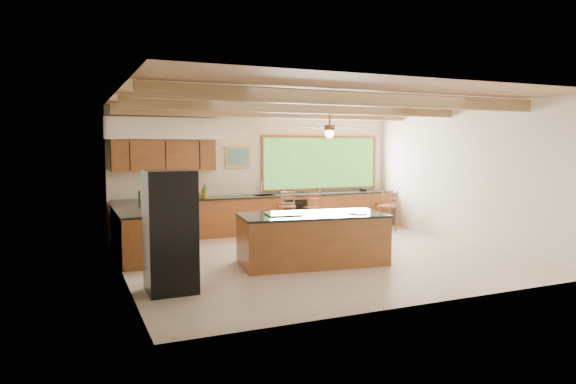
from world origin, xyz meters
name	(u,v)px	position (x,y,z in m)	size (l,w,h in m)	color
ground	(318,256)	(0.00, 0.00, 0.00)	(7.20, 7.20, 0.00)	beige
room_shell	(296,141)	(-0.17, 0.65, 2.21)	(7.27, 6.54, 3.02)	beige
counter_run	(237,218)	(-0.82, 2.52, 0.46)	(7.12, 3.10, 1.27)	brown
island	(312,239)	(-0.38, -0.51, 0.45)	(2.73, 1.55, 0.92)	brown
refrigerator	(170,232)	(-3.05, -1.30, 0.89)	(0.70, 0.68, 1.77)	black
bar_stool_a	(288,207)	(0.40, 2.39, 0.67)	(0.51, 0.51, 1.13)	brown
bar_stool_b	(312,208)	(1.05, 2.39, 0.62)	(0.39, 0.39, 1.05)	brown
bar_stool_c	(389,207)	(2.88, 1.84, 0.62)	(0.48, 0.48, 1.04)	brown
bar_stool_d	(386,205)	(3.17, 2.40, 0.58)	(0.38, 0.38, 0.99)	brown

